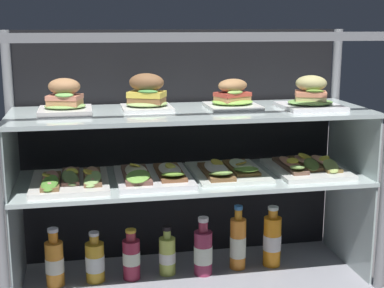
{
  "coord_description": "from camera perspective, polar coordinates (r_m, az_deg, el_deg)",
  "views": [
    {
      "loc": [
        -0.37,
        -1.9,
        0.97
      ],
      "look_at": [
        0.0,
        0.0,
        0.55
      ],
      "focal_mm": 52.23,
      "sensor_mm": 36.0,
      "label": 1
    }
  ],
  "objects": [
    {
      "name": "open_sandwich_tray_near_left_corner",
      "position": [
        2.12,
        11.65,
        -2.27
      ],
      "size": [
        0.26,
        0.32,
        0.06
      ],
      "color": "white",
      "rests_on": "shelf_lower_glass"
    },
    {
      "name": "plated_roll_sandwich_far_left",
      "position": [
        1.98,
        -4.65,
        5.0
      ],
      "size": [
        0.17,
        0.17,
        0.13
      ],
      "color": "white",
      "rests_on": "shelf_upper_glass"
    },
    {
      "name": "open_sandwich_tray_far_left",
      "position": [
        1.95,
        -12.29,
        -3.6
      ],
      "size": [
        0.26,
        0.32,
        0.06
      ],
      "color": "white",
      "rests_on": "shelf_lower_glass"
    },
    {
      "name": "plated_roll_sandwich_near_right_corner",
      "position": [
        2.04,
        12.02,
        4.68
      ],
      "size": [
        0.21,
        0.21,
        0.12
      ],
      "color": "white",
      "rests_on": "shelf_upper_glass"
    },
    {
      "name": "riser_lower_tier",
      "position": [
        2.07,
        0.0,
        -8.68
      ],
      "size": [
        1.24,
        0.39,
        0.37
      ],
      "color": "silver",
      "rests_on": "case_base_deck"
    },
    {
      "name": "juice_bottle_back_right",
      "position": [
        2.1,
        -6.21,
        -11.45
      ],
      "size": [
        0.06,
        0.06,
        0.19
      ],
      "color": "#99243D",
      "rests_on": "case_base_deck"
    },
    {
      "name": "juice_bottle_front_right_end",
      "position": [
        2.1,
        -13.86,
        -11.65
      ],
      "size": [
        0.07,
        0.07,
        0.22
      ],
      "color": "orange",
      "rests_on": "case_base_deck"
    },
    {
      "name": "open_sandwich_tray_mid_left",
      "position": [
        1.96,
        -4.02,
        -3.2
      ],
      "size": [
        0.26,
        0.32,
        0.06
      ],
      "color": "white",
      "rests_on": "shelf_lower_glass"
    },
    {
      "name": "case_base_deck",
      "position": [
        2.15,
        0.0,
        -13.81
      ],
      "size": [
        1.31,
        0.46,
        0.04
      ],
      "primitive_type": "cube",
      "color": "#9F9FA9",
      "rests_on": "ground"
    },
    {
      "name": "shelf_lower_glass",
      "position": [
        2.01,
        0.0,
        -3.56
      ],
      "size": [
        1.26,
        0.41,
        0.01
      ],
      "primitive_type": "cube",
      "color": "silver",
      "rests_on": "riser_lower_tier"
    },
    {
      "name": "open_sandwich_tray_mid_right",
      "position": [
        2.03,
        3.7,
        -2.7
      ],
      "size": [
        0.26,
        0.32,
        0.06
      ],
      "color": "white",
      "rests_on": "shelf_lower_glass"
    },
    {
      "name": "plated_roll_sandwich_left_of_center",
      "position": [
        1.94,
        -12.86,
        4.41
      ],
      "size": [
        0.18,
        0.18,
        0.12
      ],
      "color": "white",
      "rests_on": "shelf_upper_glass"
    },
    {
      "name": "case_frame",
      "position": [
        2.11,
        -0.66,
        -0.12
      ],
      "size": [
        1.31,
        0.46,
        0.94
      ],
      "color": "gray",
      "rests_on": "ground"
    },
    {
      "name": "juice_bottle_tucked_behind",
      "position": [
        2.12,
        1.14,
        -10.92
      ],
      "size": [
        0.07,
        0.07,
        0.22
      ],
      "color": "#932B4A",
      "rests_on": "case_base_deck"
    },
    {
      "name": "plated_roll_sandwich_center",
      "position": [
        2.01,
        4.15,
        4.76
      ],
      "size": [
        0.18,
        0.18,
        0.11
      ],
      "color": "white",
      "rests_on": "shelf_upper_glass"
    },
    {
      "name": "shelf_upper_glass",
      "position": [
        1.96,
        0.0,
        3.23
      ],
      "size": [
        1.26,
        0.41,
        0.01
      ],
      "primitive_type": "cube",
      "color": "silver",
      "rests_on": "riser_upper_tier"
    },
    {
      "name": "juice_bottle_front_second",
      "position": [
        2.1,
        -9.88,
        -11.7
      ],
      "size": [
        0.07,
        0.07,
        0.19
      ],
      "color": "gold",
      "rests_on": "case_base_deck"
    },
    {
      "name": "juice_bottle_front_fourth",
      "position": [
        2.21,
        8.18,
        -9.7
      ],
      "size": [
        0.07,
        0.07,
        0.24
      ],
      "color": "orange",
      "rests_on": "case_base_deck"
    },
    {
      "name": "riser_upper_tier",
      "position": [
        1.98,
        0.0,
        -0.21
      ],
      "size": [
        1.24,
        0.39,
        0.23
      ],
      "color": "silver",
      "rests_on": "shelf_lower_glass"
    },
    {
      "name": "juice_bottle_back_center",
      "position": [
        2.17,
        4.71,
        -10.06
      ],
      "size": [
        0.06,
        0.06,
        0.25
      ],
      "color": "orange",
      "rests_on": "case_base_deck"
    },
    {
      "name": "juice_bottle_near_post",
      "position": [
        2.13,
        -2.54,
        -11.24
      ],
      "size": [
        0.06,
        0.06,
        0.19
      ],
      "color": "#BDCD52",
      "rests_on": "case_base_deck"
    }
  ]
}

